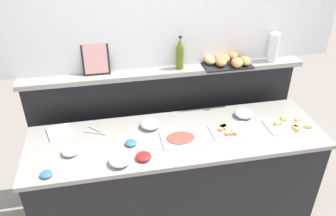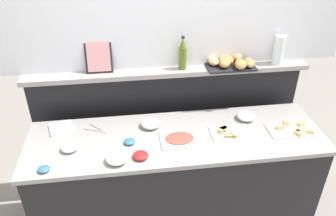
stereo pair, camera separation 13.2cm
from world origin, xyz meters
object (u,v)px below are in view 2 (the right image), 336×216
condiment_bowl_dark (140,155)px  glass_bowl_extra (246,116)px  glass_bowl_medium (117,158)px  water_carafe (279,50)px  sandwich_platter_side (229,132)px  napkin_stack (61,128)px  glass_bowl_large (70,148)px  cold_cuts_platter (180,139)px  olive_oil_bottle (183,55)px  bread_basket (230,62)px  condiment_bowl_cream (129,142)px  condiment_bowl_red (44,169)px  serving_tongs (97,129)px  sandwich_platter_front (292,129)px  glass_bowl_small (151,124)px  framed_picture (99,57)px

condiment_bowl_dark → glass_bowl_extra: bearing=22.6°
glass_bowl_medium → water_carafe: water_carafe is taller
sandwich_platter_side → napkin_stack: (-1.29, 0.23, -0.00)m
glass_bowl_large → napkin_stack: (-0.10, 0.27, -0.01)m
sandwich_platter_side → cold_cuts_platter: bearing=-176.1°
cold_cuts_platter → glass_bowl_extra: bearing=19.3°
sandwich_platter_side → olive_oil_bottle: size_ratio=1.10×
glass_bowl_extra → condiment_bowl_dark: (-0.89, -0.37, -0.01)m
bread_basket → cold_cuts_platter: bearing=-135.7°
condiment_bowl_cream → condiment_bowl_red: bearing=-159.0°
glass_bowl_extra → olive_oil_bottle: (-0.48, 0.29, 0.45)m
condiment_bowl_red → bread_basket: (1.45, 0.70, 0.38)m
serving_tongs → water_carafe: size_ratio=0.72×
sandwich_platter_front → condiment_bowl_cream: 1.26m
bread_basket → glass_bowl_extra: bearing=-73.4°
glass_bowl_medium → condiment_bowl_red: size_ratio=1.86×
sandwich_platter_front → glass_bowl_medium: size_ratio=2.31×
condiment_bowl_cream → serving_tongs: size_ratio=0.48×
sandwich_platter_front → glass_bowl_small: glass_bowl_small is taller
condiment_bowl_dark → condiment_bowl_cream: (-0.07, 0.17, -0.00)m
cold_cuts_platter → glass_bowl_extra: (0.58, 0.20, 0.02)m
sandwich_platter_side → water_carafe: size_ratio=1.25×
condiment_bowl_red → bread_basket: bread_basket is taller
sandwich_platter_side → condiment_bowl_red: size_ratio=3.73×
olive_oil_bottle → serving_tongs: bearing=-158.9°
cold_cuts_platter → condiment_bowl_dark: (-0.30, -0.17, 0.01)m
condiment_bowl_dark → framed_picture: framed_picture is taller
glass_bowl_small → glass_bowl_extra: bearing=0.2°
sandwich_platter_side → glass_bowl_small: size_ratio=1.95×
glass_bowl_large → napkin_stack: size_ratio=0.72×
cold_cuts_platter → napkin_stack: cold_cuts_platter is taller
glass_bowl_extra → glass_bowl_large: bearing=-171.1°
condiment_bowl_dark → sandwich_platter_side: bearing=15.5°
napkin_stack → bread_basket: bearing=9.1°
glass_bowl_extra → condiment_bowl_cream: glass_bowl_extra is taller
glass_bowl_medium → condiment_bowl_cream: bearing=64.0°
sandwich_platter_side → serving_tongs: (-1.01, 0.19, -0.01)m
cold_cuts_platter → bread_basket: bread_basket is taller
sandwich_platter_side → glass_bowl_large: size_ratio=2.48×
glass_bowl_large → serving_tongs: size_ratio=0.70×
condiment_bowl_cream → water_carafe: (1.28, 0.48, 0.46)m
bread_basket → sandwich_platter_front: bearing=-51.0°
framed_picture → olive_oil_bottle: bearing=-3.0°
glass_bowl_small → napkin_stack: 0.70m
sandwich_platter_side → condiment_bowl_cream: (-0.76, -0.02, 0.00)m
condiment_bowl_red → olive_oil_bottle: olive_oil_bottle is taller
glass_bowl_medium → bread_basket: bearing=34.8°
cold_cuts_platter → condiment_bowl_dark: bearing=-151.4°
glass_bowl_large → serving_tongs: (0.18, 0.23, -0.02)m
serving_tongs → cold_cuts_platter: bearing=-19.1°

